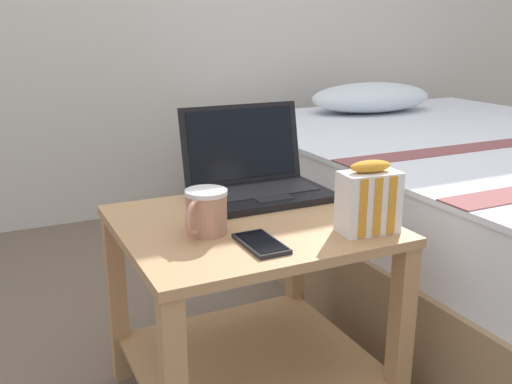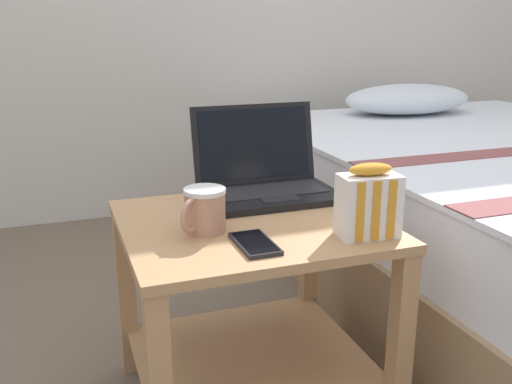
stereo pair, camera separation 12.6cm
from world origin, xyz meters
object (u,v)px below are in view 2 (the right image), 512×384
object	(u,v)px
mug_front_left	(204,208)
cell_phone	(255,243)
laptop	(265,178)
snack_bag	(369,203)

from	to	relation	value
mug_front_left	cell_phone	world-z (taller)	mug_front_left
laptop	snack_bag	distance (m)	0.37
laptop	snack_bag	world-z (taller)	laptop
laptop	mug_front_left	distance (m)	0.31
laptop	snack_bag	xyz separation A→B (m)	(0.10, -0.36, 0.03)
cell_phone	snack_bag	bearing A→B (deg)	-6.31
laptop	cell_phone	distance (m)	0.37
snack_bag	cell_phone	xyz separation A→B (m)	(-0.25, 0.03, -0.07)
laptop	cell_phone	bearing A→B (deg)	-114.13
mug_front_left	snack_bag	bearing A→B (deg)	-23.94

